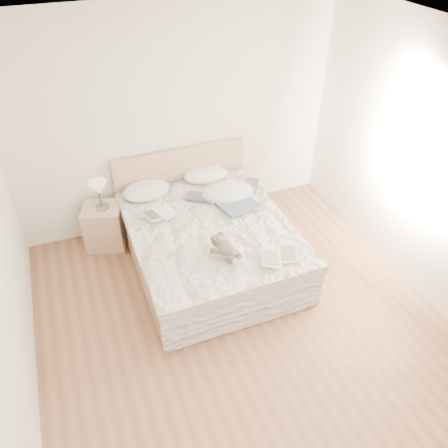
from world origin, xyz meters
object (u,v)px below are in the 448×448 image
Objects in this scene: table_lamp at (99,190)px; childrens_book at (280,256)px; bed at (208,241)px; nightstand at (105,226)px; teddy_bear at (227,254)px; photo_book at (159,214)px.

table_lamp is 0.90× the size of childrens_book.
nightstand is (-1.06, 0.76, -0.03)m from bed.
nightstand is at bearing 105.97° from teddy_bear.
bed is 3.83× the size of nightstand.
childrens_book is (1.52, -1.61, 0.35)m from nightstand.
bed is 6.18× the size of photo_book.
bed is at bearing -35.61° from nightstand.
teddy_bear is (-0.49, 0.21, 0.02)m from childrens_book.
bed is 0.64m from photo_book.
nightstand is at bearing 121.74° from photo_book.
childrens_book is 1.23× the size of teddy_bear.
table_lamp is 1.02× the size of photo_book.
bed is at bearing -49.26° from photo_book.
nightstand is 0.84m from photo_book.
table_lamp is at bearing 121.66° from photo_book.
childrens_book is (0.46, -0.85, 0.32)m from bed.
table_lamp is at bearing 144.41° from bed.
bed reaches higher than teddy_bear.
photo_book is (0.57, -0.47, -0.18)m from table_lamp.
table_lamp is at bearing -36.62° from nightstand.
photo_book is (-0.48, 0.28, 0.32)m from bed.
nightstand is 1.42× the size of childrens_book.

